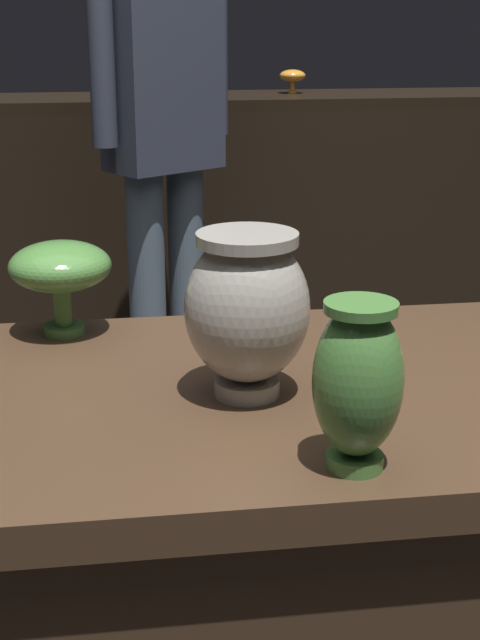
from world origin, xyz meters
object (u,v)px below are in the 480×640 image
Objects in this scene: vase_centerpiece at (247,308)px; shelf_vase_right at (293,76)px; visitor_center_back at (163,111)px; vase_right_accent at (358,381)px; vase_left_accent at (60,269)px.

shelf_vase_right is (0.51, 2.26, 0.13)m from vase_centerpiece.
vase_right_accent is at bearing 59.67° from visitor_center_back.
shelf_vase_right reaches higher than vase_left_accent.
vase_left_accent is 0.09× the size of visitor_center_back.
vase_left_accent is 0.82× the size of vase_right_accent.
visitor_center_back is at bearing 92.78° from vase_right_accent.
shelf_vase_right is at bearing 80.44° from vase_right_accent.
vase_left_accent is at bearing -110.85° from shelf_vase_right.
visitor_center_back reaches higher than shelf_vase_right.
vase_right_accent is 0.11× the size of visitor_center_back.
visitor_center_back reaches higher than vase_left_accent.
vase_right_accent is (0.34, -0.50, -0.00)m from vase_left_accent.
vase_centerpiece is 1.62m from visitor_center_back.
visitor_center_back is (-0.09, 1.84, 0.10)m from vase_right_accent.
vase_right_accent is at bearing -68.33° from vase_centerpiece.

